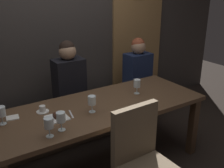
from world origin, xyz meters
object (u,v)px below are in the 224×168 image
at_px(fork_on_table, 71,114).
at_px(banquette_bench, 73,122).
at_px(diner_redhead, 69,77).
at_px(diner_bearded, 138,66).
at_px(wine_glass_center_front, 1,112).
at_px(dessert_plate, 57,117).
at_px(dining_table, 100,113).
at_px(chair_near_side, 143,158).
at_px(wine_glass_near_right, 92,101).
at_px(espresso_cup, 43,109).
at_px(wine_glass_far_left, 61,118).
at_px(wine_glass_near_left, 137,84).
at_px(wine_glass_center_back, 49,124).

bearing_deg(fork_on_table, banquette_bench, 77.73).
xyz_separation_m(diner_redhead, diner_bearded, (1.06, 0.02, -0.04)).
xyz_separation_m(wine_glass_center_front, dessert_plate, (0.44, -0.16, -0.10)).
bearing_deg(fork_on_table, diner_redhead, 79.02).
relative_size(dining_table, chair_near_side, 2.24).
xyz_separation_m(banquette_bench, fork_on_table, (-0.33, -0.73, 0.51)).
height_order(wine_glass_near_right, espresso_cup, wine_glass_near_right).
bearing_deg(diner_redhead, wine_glass_far_left, -117.55).
bearing_deg(diner_bearded, wine_glass_center_front, -163.14).
relative_size(wine_glass_center_front, dessert_plate, 0.86).
bearing_deg(dessert_plate, wine_glass_center_front, 160.41).
bearing_deg(banquette_bench, dining_table, -90.00).
distance_m(banquette_bench, wine_glass_far_left, 1.25).
bearing_deg(dessert_plate, banquette_bench, 57.59).
distance_m(dining_table, wine_glass_center_front, 0.94).
xyz_separation_m(diner_redhead, wine_glass_center_front, (-0.89, -0.57, 0.01)).
relative_size(dining_table, espresso_cup, 18.33).
relative_size(wine_glass_near_left, dessert_plate, 0.86).
distance_m(wine_glass_center_front, fork_on_table, 0.61).
relative_size(diner_redhead, espresso_cup, 6.93).
relative_size(dining_table, wine_glass_far_left, 13.41).
bearing_deg(wine_glass_center_front, wine_glass_far_left, -43.62).
xyz_separation_m(chair_near_side, diner_redhead, (-0.00, 1.42, 0.29)).
bearing_deg(wine_glass_center_front, diner_redhead, 32.82).
height_order(wine_glass_center_back, wine_glass_center_front, same).
bearing_deg(wine_glass_near_left, chair_near_side, -124.30).
xyz_separation_m(dining_table, diner_bearded, (1.03, 0.71, 0.15)).
relative_size(wine_glass_far_left, dessert_plate, 0.86).
distance_m(diner_redhead, espresso_cup, 0.75).
height_order(chair_near_side, dessert_plate, chair_near_side).
xyz_separation_m(wine_glass_center_back, dessert_plate, (0.17, 0.26, -0.10)).
xyz_separation_m(wine_glass_center_front, espresso_cup, (0.37, 0.04, -0.09)).
relative_size(chair_near_side, fork_on_table, 5.76).
xyz_separation_m(diner_bearded, wine_glass_center_front, (-1.94, -0.59, 0.05)).
bearing_deg(chair_near_side, wine_glass_center_back, 144.95).
xyz_separation_m(wine_glass_near_left, wine_glass_near_right, (-0.64, -0.13, 0.00)).
bearing_deg(wine_glass_center_front, wine_glass_center_back, -56.72).
height_order(wine_glass_near_left, wine_glass_center_back, same).
relative_size(dining_table, banquette_bench, 0.88).
xyz_separation_m(wine_glass_near_right, fork_on_table, (-0.19, 0.06, -0.11)).
distance_m(banquette_bench, fork_on_table, 0.95).
xyz_separation_m(chair_near_side, dessert_plate, (-0.44, 0.69, 0.20)).
distance_m(wine_glass_near_right, fork_on_table, 0.23).
height_order(dining_table, diner_bearded, diner_bearded).
bearing_deg(diner_redhead, diner_bearded, 0.91).
xyz_separation_m(chair_near_side, wine_glass_far_left, (-0.49, 0.47, 0.30)).
distance_m(wine_glass_center_back, dessert_plate, 0.32).
height_order(dining_table, espresso_cup, espresso_cup).
bearing_deg(wine_glass_center_back, banquette_bench, 57.40).
bearing_deg(dining_table, wine_glass_far_left, -154.24).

